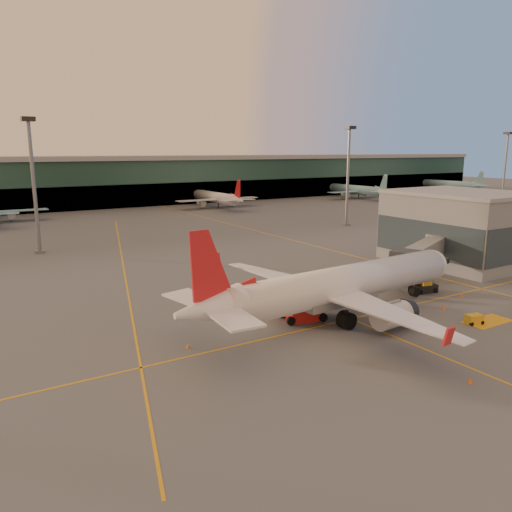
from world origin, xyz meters
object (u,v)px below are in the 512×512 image
main_airplane (336,287)px  catering_truck (301,297)px  pushback_tug (424,287)px  gpu_cart (474,319)px

main_airplane → catering_truck: size_ratio=5.88×
catering_truck → main_airplane: bearing=-17.0°
main_airplane → pushback_tug: bearing=3.6°
main_airplane → pushback_tug: size_ratio=10.83×
pushback_tug → main_airplane: bearing=-160.5°
pushback_tug → catering_truck: bearing=-167.1°
main_airplane → gpu_cart: main_airplane is taller
main_airplane → catering_truck: bearing=145.6°
gpu_cart → main_airplane: bearing=155.2°
main_airplane → catering_truck: main_airplane is taller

